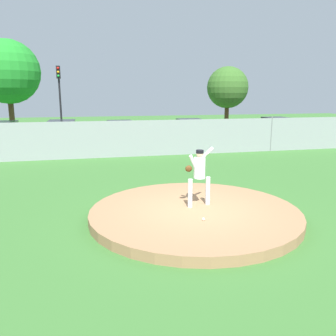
% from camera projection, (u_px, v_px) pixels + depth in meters
% --- Properties ---
extents(ground_plane, '(80.00, 80.00, 0.00)m').
position_uv_depth(ground_plane, '(153.00, 172.00, 15.34)').
color(ground_plane, '#386B2D').
extents(asphalt_strip, '(44.00, 7.00, 0.01)m').
position_uv_depth(asphalt_strip, '(129.00, 145.00, 23.43)').
color(asphalt_strip, '#2B2B2D').
rests_on(asphalt_strip, ground_plane).
extents(pitchers_mound, '(5.79, 5.79, 0.25)m').
position_uv_depth(pitchers_mound, '(195.00, 213.00, 9.61)').
color(pitchers_mound, '#99704C').
rests_on(pitchers_mound, ground_plane).
extents(pitcher_youth, '(0.82, 0.32, 1.68)m').
position_uv_depth(pitcher_youth, '(199.00, 172.00, 9.65)').
color(pitcher_youth, silver).
rests_on(pitcher_youth, pitchers_mound).
extents(baseball, '(0.07, 0.07, 0.07)m').
position_uv_depth(baseball, '(204.00, 219.00, 8.70)').
color(baseball, white).
rests_on(baseball, pitchers_mound).
extents(chainlink_fence, '(40.02, 0.07, 2.08)m').
position_uv_depth(chainlink_fence, '(139.00, 138.00, 18.94)').
color(chainlink_fence, gray).
rests_on(chainlink_fence, ground_plane).
extents(parked_car_burgundy, '(1.86, 4.26, 1.67)m').
position_uv_depth(parked_car_burgundy, '(278.00, 129.00, 25.86)').
color(parked_car_burgundy, maroon).
rests_on(parked_car_burgundy, ground_plane).
extents(parked_car_charcoal, '(2.08, 4.72, 1.69)m').
position_uv_depth(parked_car_charcoal, '(3.00, 136.00, 21.77)').
color(parked_car_charcoal, '#232328').
rests_on(parked_car_charcoal, ground_plane).
extents(parked_car_red, '(2.00, 4.79, 1.63)m').
position_uv_depth(parked_car_red, '(191.00, 131.00, 24.48)').
color(parked_car_red, '#A81919').
rests_on(parked_car_red, ground_plane).
extents(parked_car_slate, '(2.04, 4.45, 1.66)m').
position_uv_depth(parked_car_slate, '(122.00, 134.00, 22.69)').
color(parked_car_slate, slate).
rests_on(parked_car_slate, ground_plane).
extents(parked_car_teal, '(1.88, 4.21, 1.70)m').
position_uv_depth(parked_car_teal, '(62.00, 134.00, 22.70)').
color(parked_car_teal, '#146066').
rests_on(parked_car_teal, ground_plane).
extents(traffic_cone_orange, '(0.40, 0.40, 0.55)m').
position_uv_depth(traffic_cone_orange, '(269.00, 140.00, 23.78)').
color(traffic_cone_orange, orange).
rests_on(traffic_cone_orange, asphalt_strip).
extents(traffic_light_near, '(0.28, 0.46, 5.39)m').
position_uv_depth(traffic_light_near, '(59.00, 90.00, 25.51)').
color(traffic_light_near, black).
rests_on(traffic_light_near, ground_plane).
extents(tree_broad_right, '(5.45, 5.45, 7.98)m').
position_uv_depth(tree_broad_right, '(8.00, 72.00, 29.67)').
color(tree_broad_right, '#4C331E').
rests_on(tree_broad_right, ground_plane).
extents(tree_slender_far, '(3.75, 3.75, 5.85)m').
position_uv_depth(tree_slender_far, '(228.00, 88.00, 31.52)').
color(tree_slender_far, '#4C331E').
rests_on(tree_slender_far, ground_plane).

